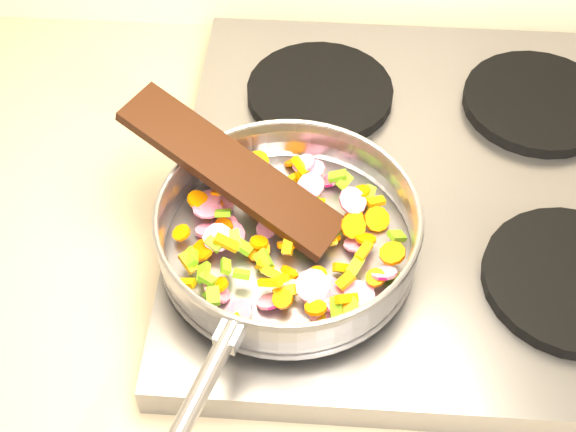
{
  "coord_description": "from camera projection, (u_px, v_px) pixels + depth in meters",
  "views": [
    {
      "loc": [
        -0.83,
        1.01,
        1.64
      ],
      "look_at": [
        -0.86,
        1.54,
        1.01
      ],
      "focal_mm": 50.0,
      "sensor_mm": 36.0,
      "label": 1
    }
  ],
  "objects": [
    {
      "name": "cooktop",
      "position": [
        430.0,
        192.0,
        0.97
      ],
      "size": [
        0.6,
        0.6,
        0.04
      ],
      "primitive_type": "cube",
      "color": "#939399",
      "rests_on": "counter_top"
    },
    {
      "name": "saute_pan",
      "position": [
        287.0,
        230.0,
        0.84
      ],
      "size": [
        0.32,
        0.48,
        0.06
      ],
      "rotation": [
        0.0,
        0.0,
        -0.3
      ],
      "color": "#9E9EA5",
      "rests_on": "grate_fl"
    },
    {
      "name": "grate_fr",
      "position": [
        572.0,
        280.0,
        0.85
      ],
      "size": [
        0.19,
        0.19,
        0.02
      ],
      "primitive_type": "cylinder",
      "color": "black",
      "rests_on": "cooktop"
    },
    {
      "name": "grate_br",
      "position": [
        537.0,
        102.0,
        1.03
      ],
      "size": [
        0.19,
        0.19,
        0.02
      ],
      "primitive_type": "cylinder",
      "color": "black",
      "rests_on": "cooktop"
    },
    {
      "name": "grate_fl",
      "position": [
        309.0,
        265.0,
        0.86
      ],
      "size": [
        0.19,
        0.19,
        0.02
      ],
      "primitive_type": "cylinder",
      "color": "black",
      "rests_on": "cooktop"
    },
    {
      "name": "wooden_spatula",
      "position": [
        231.0,
        169.0,
        0.86
      ],
      "size": [
        0.26,
        0.18,
        0.09
      ],
      "primitive_type": "cube",
      "rotation": [
        0.0,
        -0.28,
        2.65
      ],
      "color": "black",
      "rests_on": "saute_pan"
    },
    {
      "name": "vegetable_heap",
      "position": [
        285.0,
        232.0,
        0.85
      ],
      "size": [
        0.25,
        0.26,
        0.05
      ],
      "color": "#DA1569",
      "rests_on": "saute_pan"
    },
    {
      "name": "grate_bl",
      "position": [
        320.0,
        92.0,
        1.04
      ],
      "size": [
        0.19,
        0.19,
        0.02
      ],
      "primitive_type": "cylinder",
      "color": "black",
      "rests_on": "cooktop"
    }
  ]
}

